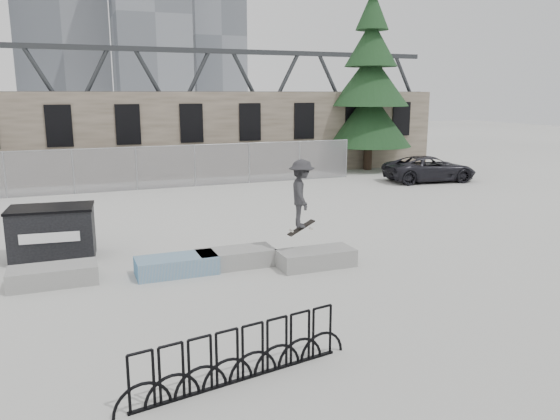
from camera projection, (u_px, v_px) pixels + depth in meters
The scene contains 13 objects.
ground at pixel (200, 268), 14.12m from camera, with size 120.00×120.00×0.00m, color beige.
stone_wall at pixel (126, 136), 28.41m from camera, with size 36.00×2.58×4.50m.
chainlink_fence at pixel (136, 168), 25.27m from camera, with size 22.06×0.06×2.02m.
planter_far_left at pixel (53, 275), 12.88m from camera, with size 2.00×0.90×0.45m.
planter_center_left at pixel (177, 265), 13.63m from camera, with size 2.00×0.90×0.45m.
planter_center_right at pixel (236, 257), 14.26m from camera, with size 2.00×0.90×0.45m.
planter_offset at pixel (316, 257), 14.23m from camera, with size 2.00×0.90×0.45m.
dumpster at pixel (53, 232), 14.84m from camera, with size 2.31×1.54×1.44m.
bike_rack at pixel (240, 355), 8.52m from camera, with size 3.98×0.77×0.90m.
spruce_tree at pixel (370, 89), 31.31m from camera, with size 4.94×4.94×11.50m.
truss_bridge at pixel (175, 95), 66.85m from camera, with size 70.00×3.00×9.80m.
suv at pixel (430, 169), 27.85m from camera, with size 2.16×4.68×1.30m, color black.
skateboarder at pixel (302, 194), 13.99m from camera, with size 0.96×1.28×1.96m.
Camera 1 is at (-3.01, -13.31, 4.45)m, focal length 35.00 mm.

